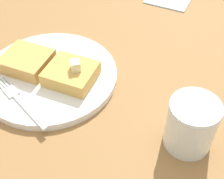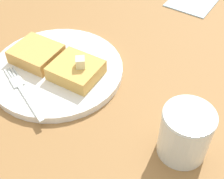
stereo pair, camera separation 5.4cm
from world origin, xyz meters
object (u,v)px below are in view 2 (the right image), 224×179
(fork, at_px, (22,89))
(napkin, at_px, (191,3))
(syrup_jar, at_px, (185,134))
(plate, at_px, (57,69))

(fork, xyz_separation_m, napkin, (0.01, -0.50, -0.02))
(fork, xyz_separation_m, syrup_jar, (-0.27, -0.13, 0.03))
(syrup_jar, bearing_deg, napkin, -52.31)
(plate, relative_size, napkin, 2.36)
(plate, height_order, napkin, plate)
(plate, bearing_deg, napkin, -89.76)
(syrup_jar, distance_m, napkin, 0.47)
(fork, bearing_deg, plate, -81.36)
(napkin, bearing_deg, fork, 91.65)
(plate, bearing_deg, syrup_jar, -169.98)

